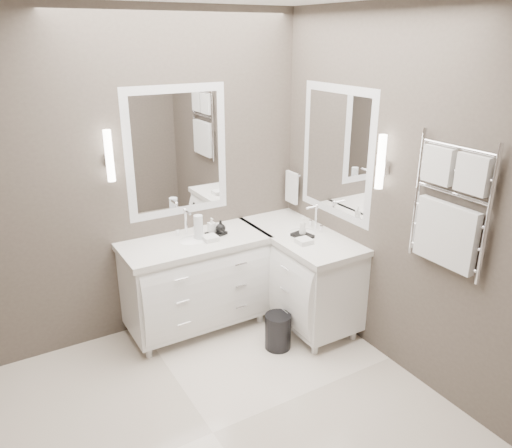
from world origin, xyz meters
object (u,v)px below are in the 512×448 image
vanity_back (196,279)px  vanity_right (300,270)px  waste_bin (278,331)px  towel_ladder (449,213)px

vanity_back → vanity_right: same height
waste_bin → towel_ladder: bearing=-56.8°
vanity_right → towel_ladder: size_ratio=1.38×
vanity_back → towel_ladder: (1.10, -1.63, 0.91)m
towel_ladder → waste_bin: towel_ladder is taller
vanity_back → towel_ladder: bearing=-55.9°
vanity_right → waste_bin: vanity_right is taller
vanity_back → waste_bin: bearing=-54.4°
towel_ladder → waste_bin: (-0.65, 1.00, -1.24)m
vanity_back → vanity_right: bearing=-20.4°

